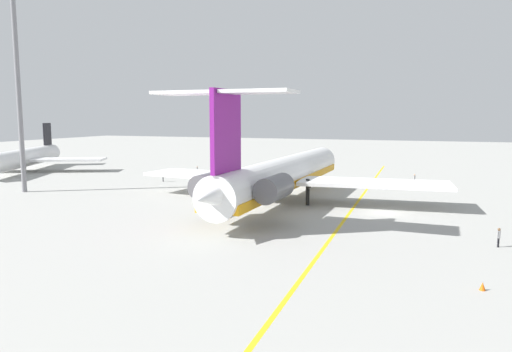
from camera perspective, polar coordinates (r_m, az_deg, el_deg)
ground at (r=57.51m, az=15.20°, el=-4.27°), size 343.54×343.54×0.00m
main_jetliner at (r=60.92m, az=3.08°, el=0.17°), size 47.06×41.89×13.73m
airliner_mid_left at (r=105.76m, az=-26.32°, el=1.94°), size 30.85×31.10×9.66m
ground_crew_near_nose at (r=82.85m, az=-11.14°, el=0.08°), size 0.44×0.28×1.74m
ground_crew_near_tail at (r=91.34m, az=-7.11°, el=0.80°), size 0.27×0.42×1.68m
ground_crew_portside at (r=45.94m, az=27.21°, el=-6.35°), size 0.35×0.29×1.69m
ground_crew_starboard at (r=81.76m, az=18.56°, el=-0.22°), size 0.46×0.29×1.81m
safety_cone_nose at (r=34.70m, az=25.63°, el=-11.89°), size 0.40×0.40×0.55m
safety_cone_wingtip at (r=91.44m, az=-0.80°, el=0.36°), size 0.40×0.40×0.55m
taxiway_centreline at (r=60.76m, az=11.80°, el=-3.56°), size 101.30×2.39×0.01m
light_mast at (r=77.91m, az=-26.78°, el=10.34°), size 4.00×0.70×30.47m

